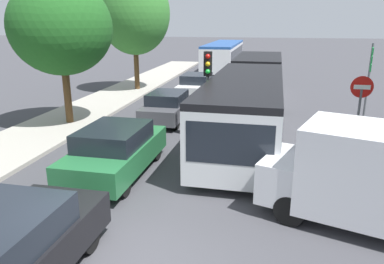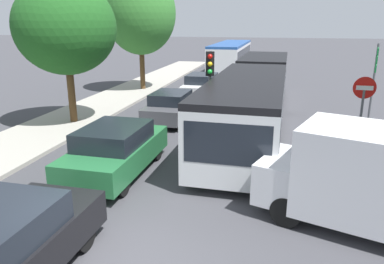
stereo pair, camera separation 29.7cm
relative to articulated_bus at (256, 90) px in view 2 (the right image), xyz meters
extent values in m
cube|color=#9E998E|center=(-8.36, 3.42, -1.38)|extent=(3.20, 40.15, 0.14)
cube|color=silver|center=(-0.07, -3.66, -0.16)|extent=(2.73, 9.51, 2.04)
cube|color=black|center=(-0.07, -3.66, 0.21)|extent=(2.74, 9.13, 0.90)
cube|color=black|center=(-0.07, -3.66, 0.96)|extent=(2.73, 9.51, 0.20)
cube|color=silver|center=(0.11, 5.30, -0.16)|extent=(2.67, 6.52, 2.04)
cube|color=black|center=(0.11, 5.30, 0.21)|extent=(2.68, 6.26, 0.90)
cube|color=black|center=(0.11, 5.30, 0.96)|extent=(2.67, 6.52, 0.20)
cylinder|color=black|center=(0.03, 1.57, -0.16)|extent=(1.90, 1.03, 1.88)
cube|color=black|center=(-0.17, -8.35, 0.09)|extent=(2.24, 0.14, 1.10)
cylinder|color=black|center=(0.93, -6.71, -0.95)|extent=(0.32, 1.00, 1.00)
cylinder|color=black|center=(-1.20, -6.66, -0.95)|extent=(0.32, 1.00, 1.00)
cylinder|color=black|center=(1.05, -0.65, -0.95)|extent=(0.32, 1.00, 1.00)
cylinder|color=black|center=(-1.08, -0.61, -0.95)|extent=(0.32, 1.00, 1.00)
cylinder|color=black|center=(1.17, 5.28, -0.95)|extent=(0.32, 1.00, 1.00)
cylinder|color=black|center=(-0.96, 5.32, -0.95)|extent=(0.32, 1.00, 1.00)
cube|color=silver|center=(-3.54, 18.49, -0.17)|extent=(2.69, 11.59, 2.01)
cube|color=black|center=(-3.54, 18.49, 0.19)|extent=(2.71, 11.01, 0.84)
cube|color=#234C93|center=(-3.54, 18.49, 0.94)|extent=(2.69, 11.59, 0.20)
cylinder|color=black|center=(-4.57, 22.32, -0.95)|extent=(0.31, 1.01, 1.00)
cylinder|color=black|center=(-2.42, 22.29, -0.95)|extent=(0.31, 1.01, 1.00)
cylinder|color=black|center=(-4.66, 15.04, -0.95)|extent=(0.31, 1.01, 1.00)
cylinder|color=black|center=(-2.50, 15.01, -0.95)|extent=(0.31, 1.01, 1.00)
cylinder|color=black|center=(-4.23, -11.18, -1.12)|extent=(0.24, 0.66, 0.66)
cylinder|color=black|center=(-2.69, -11.20, -1.12)|extent=(0.24, 0.66, 0.66)
cube|color=#236638|center=(-3.67, -7.32, -0.83)|extent=(1.92, 4.39, 0.71)
cube|color=black|center=(-3.67, -7.43, -0.20)|extent=(1.74, 2.31, 0.54)
cylinder|color=black|center=(-4.42, -5.91, -1.12)|extent=(0.24, 0.67, 0.66)
cylinder|color=black|center=(-2.87, -5.94, -1.12)|extent=(0.24, 0.67, 0.66)
cylinder|color=black|center=(-4.47, -8.71, -1.12)|extent=(0.24, 0.67, 0.66)
cylinder|color=black|center=(-2.92, -8.73, -1.12)|extent=(0.24, 0.67, 0.66)
cube|color=#47474C|center=(-3.78, -0.93, -0.89)|extent=(1.73, 3.97, 0.64)
cube|color=black|center=(-3.78, -1.02, -0.32)|extent=(1.57, 2.09, 0.49)
cylinder|color=black|center=(-4.46, 0.35, -1.15)|extent=(0.22, 0.60, 0.60)
cylinder|color=black|center=(-3.05, 0.32, -1.15)|extent=(0.22, 0.60, 0.60)
cylinder|color=black|center=(-4.50, -2.18, -1.15)|extent=(0.22, 0.60, 0.60)
cylinder|color=black|center=(-3.10, -2.20, -1.15)|extent=(0.22, 0.60, 0.60)
cube|color=white|center=(-3.50, 4.80, -0.86)|extent=(1.81, 4.13, 0.66)
cube|color=black|center=(-3.51, 4.70, -0.28)|extent=(1.63, 2.18, 0.51)
cylinder|color=black|center=(-4.21, 6.13, -1.14)|extent=(0.23, 0.63, 0.63)
cylinder|color=black|center=(-2.75, 6.10, -1.14)|extent=(0.23, 0.63, 0.63)
cylinder|color=black|center=(-4.26, 3.50, -1.14)|extent=(0.23, 0.63, 0.63)
cylinder|color=black|center=(-2.80, 3.48, -1.14)|extent=(0.23, 0.63, 0.63)
cube|color=silver|center=(1.24, -8.39, -0.61)|extent=(1.47, 2.09, 1.00)
cylinder|color=black|center=(1.35, -9.31, -1.09)|extent=(0.76, 0.46, 0.72)
cylinder|color=black|center=(1.89, -7.72, -1.09)|extent=(0.76, 0.46, 0.72)
cylinder|color=#56595E|center=(-1.56, -3.24, 0.25)|extent=(0.12, 0.12, 3.40)
cube|color=black|center=(-1.56, -3.24, 1.50)|extent=(0.35, 0.29, 0.90)
sphere|color=red|center=(-1.54, -3.39, 1.78)|extent=(0.18, 0.18, 0.18)
sphere|color=#EAAD14|center=(-1.54, -3.39, 1.50)|extent=(0.18, 0.18, 0.18)
sphere|color=green|center=(-1.54, -3.39, 1.22)|extent=(0.18, 0.18, 0.18)
cylinder|color=#56595E|center=(3.65, -4.58, -0.25)|extent=(0.08, 0.08, 2.40)
cylinder|color=red|center=(3.65, -4.58, 1.02)|extent=(0.70, 0.03, 0.70)
cube|color=white|center=(3.65, -4.60, 1.02)|extent=(0.50, 0.04, 0.14)
cylinder|color=#56595E|center=(4.92, -0.08, 0.35)|extent=(0.10, 0.10, 3.60)
cube|color=#197A38|center=(4.92, -0.08, 1.85)|extent=(0.35, 1.38, 0.28)
cube|color=#197A38|center=(4.92, -0.08, 1.51)|extent=(0.35, 1.38, 0.28)
cube|color=#197A38|center=(4.92, -0.08, 1.17)|extent=(0.35, 1.38, 0.28)
cylinder|color=#51381E|center=(-7.91, -2.49, -0.08)|extent=(0.32, 0.32, 2.74)
ellipsoid|color=#1E561E|center=(-7.91, -2.49, 2.78)|extent=(4.27, 4.27, 3.99)
cylinder|color=#51381E|center=(-7.80, 6.16, 0.05)|extent=(0.32, 0.32, 3.00)
ellipsoid|color=#33752D|center=(-7.80, 6.16, 3.50)|extent=(4.49, 4.49, 5.18)
ellipsoid|color=#3D7F38|center=(-7.50, 5.92, 2.72)|extent=(2.70, 2.70, 2.85)
camera|label=1|loc=(0.69, -17.27, 3.07)|focal=35.00mm
camera|label=2|loc=(0.98, -17.21, 3.07)|focal=35.00mm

